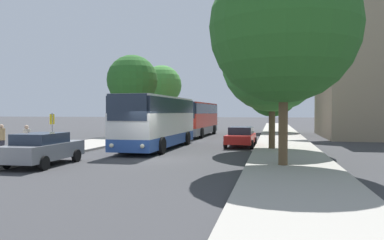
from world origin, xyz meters
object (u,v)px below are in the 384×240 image
object	(u,v)px
bus_front	(158,121)
bus_stop_sign	(52,127)
pedestrian_waiting_far	(27,140)
bus_middle	(196,118)
parked_car_left_curb	(43,148)
tree_right_far	(272,61)
parked_car_right_near	(241,136)
pedestrian_waiting_near	(2,139)
tree_right_mid	(272,91)
tree_right_near	(284,28)
tree_left_near	(132,80)
tree_left_far	(162,85)

from	to	relation	value
bus_front	bus_stop_sign	size ratio (longest dim) A/B	4.81
bus_stop_sign	pedestrian_waiting_far	world-z (taller)	bus_stop_sign
bus_middle	parked_car_left_curb	distance (m)	22.25
pedestrian_waiting_far	tree_right_far	bearing A→B (deg)	94.31
bus_stop_sign	parked_car_right_near	bearing A→B (deg)	31.44
parked_car_left_curb	bus_stop_sign	size ratio (longest dim) A/B	1.99
parked_car_left_curb	pedestrian_waiting_near	world-z (taller)	pedestrian_waiting_near
bus_front	tree_right_mid	world-z (taller)	tree_right_mid
tree_right_far	tree_right_near	bearing A→B (deg)	-86.27
tree_right_near	tree_right_far	bearing A→B (deg)	93.73
parked_car_right_near	bus_stop_sign	size ratio (longest dim) A/B	1.95
bus_stop_sign	tree_left_near	distance (m)	16.50
bus_stop_sign	tree_left_far	bearing A→B (deg)	91.50
tree_right_near	tree_left_far	bearing A→B (deg)	116.56
tree_right_far	tree_right_mid	bearing A→B (deg)	89.99
bus_front	pedestrian_waiting_far	bearing A→B (deg)	-127.37
pedestrian_waiting_near	tree_right_far	xyz separation A→B (m)	(14.34, 6.58, 4.72)
tree_left_near	tree_right_mid	world-z (taller)	tree_left_near
parked_car_right_near	bus_front	bearing A→B (deg)	26.61
bus_middle	tree_right_far	xyz separation A→B (m)	(7.55, -13.16, 3.89)
bus_stop_sign	tree_left_near	bearing A→B (deg)	94.06
pedestrian_waiting_far	tree_right_far	distance (m)	15.12
parked_car_right_near	pedestrian_waiting_near	world-z (taller)	pedestrian_waiting_near
bus_middle	tree_left_far	distance (m)	10.05
bus_middle	tree_right_mid	distance (m)	10.90
bus_middle	parked_car_left_curb	bearing A→B (deg)	-95.87
pedestrian_waiting_near	bus_middle	bearing A→B (deg)	-65.95
bus_middle	bus_stop_sign	xyz separation A→B (m)	(-5.20, -17.47, -0.25)
parked_car_right_near	tree_left_far	bearing A→B (deg)	-55.97
tree_left_far	tree_right_far	size ratio (longest dim) A/B	0.92
parked_car_left_curb	pedestrian_waiting_near	size ratio (longest dim) A/B	2.70
bus_front	parked_car_right_near	distance (m)	5.98
bus_stop_sign	parked_car_left_curb	bearing A→B (deg)	-61.94
parked_car_left_curb	tree_right_far	size ratio (longest dim) A/B	0.50
parked_car_left_curb	pedestrian_waiting_near	xyz separation A→B (m)	(-4.05, 2.32, 0.19)
pedestrian_waiting_far	tree_left_far	distance (m)	27.57
tree_right_near	bus_front	bearing A→B (deg)	137.93
bus_middle	parked_car_right_near	distance (m)	12.29
parked_car_right_near	tree_right_far	size ratio (longest dim) A/B	0.50
parked_car_right_near	pedestrian_waiting_far	world-z (taller)	pedestrian_waiting_far
parked_car_right_near	tree_left_far	distance (m)	21.92
tree_right_near	tree_right_mid	distance (m)	27.83
bus_middle	parked_car_right_near	size ratio (longest dim) A/B	2.62
bus_front	pedestrian_waiting_near	distance (m)	9.38
pedestrian_waiting_near	tree_right_mid	world-z (taller)	tree_right_mid
pedestrian_waiting_near	pedestrian_waiting_far	size ratio (longest dim) A/B	1.01
bus_middle	tree_right_far	size ratio (longest dim) A/B	1.30
bus_front	tree_right_mid	bearing A→B (deg)	70.78
bus_front	tree_left_near	bearing A→B (deg)	119.04
bus_front	tree_right_near	world-z (taller)	tree_right_near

